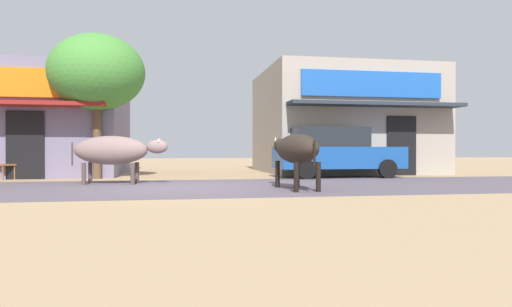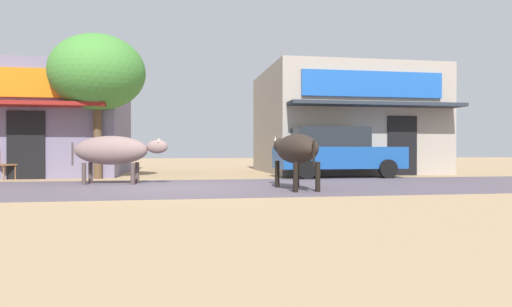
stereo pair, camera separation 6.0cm
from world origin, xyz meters
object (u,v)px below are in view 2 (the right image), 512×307
cow_near_brown (113,151)px  cafe_chair_near_tree (5,163)px  roadside_tree (97,73)px  cow_far_dark (295,149)px  parked_hatchback_car (336,152)px

cow_near_brown → cafe_chair_near_tree: 4.35m
roadside_tree → cow_near_brown: roadside_tree is taller
cow_near_brown → roadside_tree: bearing=107.6°
cow_near_brown → cow_far_dark: bearing=-29.7°
cow_near_brown → cow_far_dark: cow_near_brown is taller
roadside_tree → cow_near_brown: bearing=-72.4°
cow_near_brown → cafe_chair_near_tree: cow_near_brown is taller
parked_hatchback_car → cow_near_brown: bearing=-164.8°
roadside_tree → cow_far_dark: bearing=-43.9°
roadside_tree → cafe_chair_near_tree: size_ratio=4.90×
cow_near_brown → cow_far_dark: size_ratio=0.95×
cow_far_dark → cafe_chair_near_tree: size_ratio=2.89×
roadside_tree → cafe_chair_near_tree: roadside_tree is taller
roadside_tree → cow_near_brown: (0.77, -2.44, -2.43)m
parked_hatchback_car → cafe_chair_near_tree: parked_hatchback_car is taller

